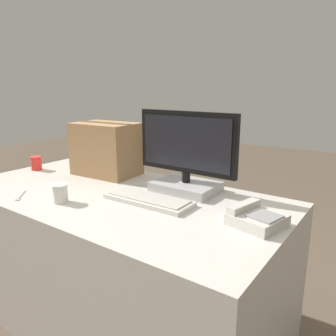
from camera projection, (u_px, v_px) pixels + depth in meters
ground_plane at (119, 316)px, 1.92m from camera, size 12.00×12.00×0.00m
office_desk at (117, 258)px, 1.82m from camera, size 1.80×0.90×0.75m
monitor at (186, 161)px, 1.73m from camera, size 0.58×0.25×0.43m
keyboard at (148, 200)px, 1.60m from camera, size 0.45×0.18×0.03m
desk_phone at (256, 218)px, 1.33m from camera, size 0.23×0.23×0.08m
paper_cup_left at (36, 163)px, 2.21m from camera, size 0.07×0.07×0.09m
paper_cup_right at (60, 193)px, 1.59m from camera, size 0.08×0.08×0.09m
spoon at (19, 197)px, 1.66m from camera, size 0.12×0.13×0.00m
cardboard_box at (106, 149)px, 2.08m from camera, size 0.41×0.29×0.33m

